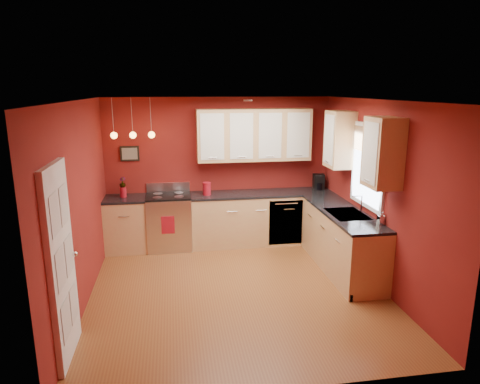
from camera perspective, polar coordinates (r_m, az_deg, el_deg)
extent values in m
plane|color=brown|center=(6.15, -0.43, -12.86)|extent=(4.20, 4.20, 0.00)
cube|color=silver|center=(5.50, -0.48, 12.13)|extent=(4.00, 4.20, 0.02)
cube|color=maroon|center=(7.72, -2.79, 2.87)|extent=(4.00, 0.02, 2.60)
cube|color=maroon|center=(3.73, 4.45, -9.24)|extent=(4.00, 0.02, 2.60)
cube|color=maroon|center=(5.75, -20.56, -1.81)|extent=(0.02, 4.20, 2.60)
cube|color=maroon|center=(6.30, 17.85, -0.29)|extent=(0.02, 4.20, 2.60)
cube|color=tan|center=(7.64, -14.88, -4.29)|extent=(0.70, 0.60, 0.90)
cube|color=tan|center=(7.75, 2.91, -3.56)|extent=(2.54, 0.60, 0.90)
cube|color=tan|center=(6.81, 13.36, -6.43)|extent=(0.60, 2.10, 0.90)
cube|color=black|center=(7.51, -15.10, -0.88)|extent=(0.70, 0.62, 0.04)
cube|color=black|center=(7.63, 2.95, -0.19)|extent=(2.54, 0.62, 0.04)
cube|color=black|center=(6.66, 13.58, -2.64)|extent=(0.62, 2.10, 0.04)
cube|color=silver|center=(7.60, -9.39, -4.03)|extent=(0.76, 0.64, 0.92)
cube|color=black|center=(7.30, -9.40, -4.60)|extent=(0.55, 0.02, 0.32)
cylinder|color=silver|center=(7.22, -9.48, -2.81)|extent=(0.60, 0.02, 0.02)
cube|color=black|center=(7.47, -9.54, -0.56)|extent=(0.76, 0.60, 0.03)
cylinder|color=gray|center=(7.33, -10.95, -0.73)|extent=(0.16, 0.16, 0.01)
cylinder|color=gray|center=(7.32, -8.14, -0.62)|extent=(0.16, 0.16, 0.01)
cylinder|color=gray|center=(7.60, -10.89, -0.21)|extent=(0.16, 0.16, 0.01)
cylinder|color=gray|center=(7.60, -8.18, -0.10)|extent=(0.16, 0.16, 0.01)
cube|color=silver|center=(7.74, -9.55, 0.67)|extent=(0.76, 0.04, 0.16)
cube|color=silver|center=(7.57, 6.11, -4.06)|extent=(0.60, 0.02, 0.80)
cube|color=gray|center=(6.53, 14.08, -3.04)|extent=(0.50, 0.70, 0.05)
cube|color=black|center=(6.69, 13.51, -2.71)|extent=(0.42, 0.30, 0.02)
cube|color=black|center=(6.39, 14.66, -3.56)|extent=(0.42, 0.30, 0.02)
cylinder|color=silver|center=(6.58, 15.92, -1.55)|extent=(0.02, 0.02, 0.28)
cylinder|color=silver|center=(6.52, 15.44, -0.48)|extent=(0.16, 0.02, 0.02)
cube|color=white|center=(6.48, 16.74, 3.34)|extent=(0.04, 1.02, 1.22)
cube|color=white|center=(6.48, 16.62, 3.34)|extent=(0.01, 0.90, 1.10)
cube|color=#96744B|center=(6.42, 16.72, 6.59)|extent=(0.02, 0.96, 0.36)
cube|color=white|center=(4.72, -22.72, -8.89)|extent=(0.06, 0.82, 2.05)
cube|color=silver|center=(4.37, -23.50, -2.78)|extent=(0.00, 0.28, 0.40)
cube|color=silver|center=(4.70, -22.45, -1.55)|extent=(0.00, 0.28, 0.40)
cube|color=silver|center=(4.54, -22.83, -9.45)|extent=(0.00, 0.28, 0.40)
cube|color=silver|center=(4.87, -21.86, -7.81)|extent=(0.00, 0.28, 0.40)
cube|color=silver|center=(4.78, -22.20, -15.55)|extent=(0.00, 0.28, 0.40)
cube|color=silver|center=(5.09, -21.29, -13.60)|extent=(0.00, 0.28, 0.40)
sphere|color=silver|center=(5.01, -21.16, -7.72)|extent=(0.06, 0.06, 0.06)
cube|color=tan|center=(7.54, 1.88, 7.61)|extent=(2.00, 0.35, 0.90)
cube|color=tan|center=(6.39, 15.56, 6.01)|extent=(0.35, 1.95, 0.90)
cube|color=black|center=(7.64, -14.49, 4.99)|extent=(0.32, 0.03, 0.26)
cylinder|color=gray|center=(7.26, -16.62, 9.59)|extent=(0.01, 0.01, 0.60)
sphere|color=#FFA53F|center=(7.29, -16.46, 7.24)|extent=(0.11, 0.11, 0.11)
cylinder|color=gray|center=(7.23, -14.23, 9.72)|extent=(0.01, 0.01, 0.60)
sphere|color=#FFA53F|center=(7.26, -14.09, 7.36)|extent=(0.11, 0.11, 0.11)
cylinder|color=gray|center=(7.21, -11.82, 9.84)|extent=(0.01, 0.01, 0.60)
sphere|color=#FFA53F|center=(7.24, -11.71, 7.47)|extent=(0.11, 0.11, 0.11)
cylinder|color=maroon|center=(7.43, -4.44, 0.38)|extent=(0.14, 0.14, 0.21)
cylinder|color=maroon|center=(7.41, -4.45, 1.22)|extent=(0.15, 0.15, 0.02)
cylinder|color=maroon|center=(7.53, -15.31, -0.01)|extent=(0.11, 0.11, 0.17)
imported|color=maroon|center=(7.50, -15.39, 1.19)|extent=(0.13, 0.13, 0.19)
cube|color=black|center=(7.97, 10.43, 1.38)|extent=(0.21, 0.18, 0.28)
cylinder|color=black|center=(7.93, 10.54, 0.76)|extent=(0.12, 0.12, 0.13)
imported|color=silver|center=(6.13, 18.29, -3.29)|extent=(0.09, 0.09, 0.19)
cube|color=maroon|center=(7.26, -9.58, -4.38)|extent=(0.22, 0.01, 0.30)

